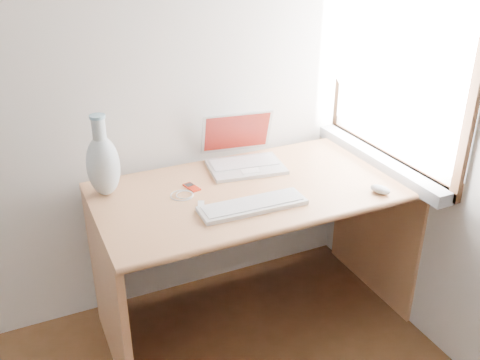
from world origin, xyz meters
name	(u,v)px	position (x,y,z in m)	size (l,w,h in m)	color
window	(393,62)	(1.72, 1.30, 1.28)	(0.11, 0.99, 1.10)	white
desk	(248,219)	(1.03, 1.40, 0.55)	(1.47, 0.73, 0.78)	tan
laptop	(242,155)	(1.06, 1.55, 0.83)	(0.39, 0.34, 0.24)	silver
external_keyboard	(253,205)	(0.92, 1.14, 0.79)	(0.46, 0.15, 0.02)	white
mouse	(380,189)	(1.50, 1.02, 0.79)	(0.06, 0.10, 0.03)	silver
ipod	(192,187)	(0.75, 1.42, 0.78)	(0.06, 0.10, 0.01)	#A81D0B
cable_coil	(182,195)	(0.69, 1.36, 0.78)	(0.10, 0.10, 0.01)	white
remote	(201,205)	(0.73, 1.25, 0.78)	(0.03, 0.07, 0.01)	white
vase	(103,164)	(0.39, 1.52, 0.92)	(0.14, 0.14, 0.37)	silver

